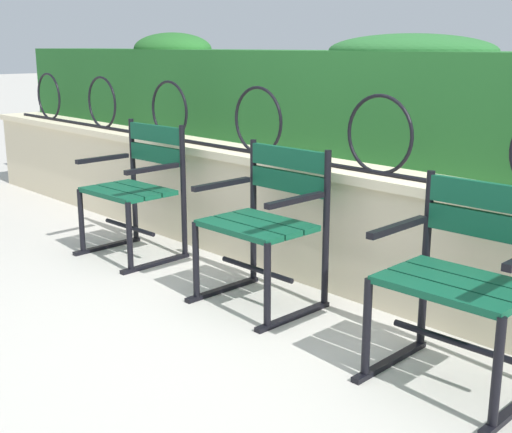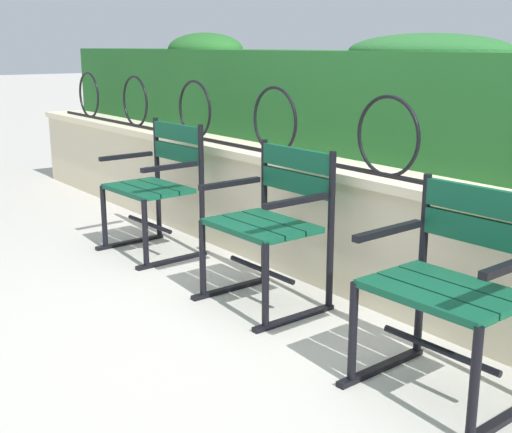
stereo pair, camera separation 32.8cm
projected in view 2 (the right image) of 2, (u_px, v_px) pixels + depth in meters
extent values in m
plane|color=#BCB7AD|center=(241.00, 327.00, 3.36)|extent=(60.00, 60.00, 0.00)
cube|color=beige|center=(365.00, 236.00, 3.78)|extent=(8.56, 0.35, 0.64)
cube|color=beige|center=(367.00, 175.00, 3.70)|extent=(8.56, 0.41, 0.05)
cylinder|color=black|center=(358.00, 169.00, 3.64)|extent=(8.00, 0.02, 0.02)
torus|color=black|center=(89.00, 95.00, 6.28)|extent=(0.42, 0.02, 0.42)
torus|color=black|center=(135.00, 101.00, 5.57)|extent=(0.42, 0.02, 0.42)
torus|color=black|center=(195.00, 110.00, 4.86)|extent=(0.42, 0.02, 0.42)
torus|color=black|center=(275.00, 121.00, 4.15)|extent=(0.42, 0.02, 0.42)
torus|color=black|center=(388.00, 136.00, 3.44)|extent=(0.42, 0.02, 0.42)
cube|color=#236028|center=(427.00, 107.00, 3.88)|extent=(8.39, 0.58, 0.63)
ellipsoid|color=#256226|center=(205.00, 49.00, 5.61)|extent=(0.80, 0.52, 0.27)
ellipsoid|color=#245D2A|center=(426.00, 51.00, 3.83)|extent=(1.12, 0.52, 0.20)
cube|color=#0F4C33|center=(130.00, 191.00, 4.37)|extent=(0.55, 0.15, 0.03)
cube|color=#0F4C33|center=(148.00, 189.00, 4.45)|extent=(0.55, 0.15, 0.03)
cube|color=#0F4C33|center=(166.00, 186.00, 4.54)|extent=(0.55, 0.15, 0.03)
cube|color=#0F4C33|center=(177.00, 132.00, 4.52)|extent=(0.54, 0.05, 0.11)
cube|color=#0F4C33|center=(178.00, 153.00, 4.55)|extent=(0.54, 0.05, 0.11)
cylinder|color=black|center=(202.00, 191.00, 4.40)|extent=(0.04, 0.04, 0.87)
cylinder|color=black|center=(145.00, 234.00, 4.19)|extent=(0.04, 0.04, 0.44)
cube|color=black|center=(172.00, 260.00, 4.36)|extent=(0.06, 0.52, 0.02)
cube|color=black|center=(169.00, 167.00, 4.21)|extent=(0.05, 0.40, 0.03)
cylinder|color=black|center=(158.00, 179.00, 4.81)|extent=(0.04, 0.04, 0.87)
cylinder|color=black|center=(104.00, 218.00, 4.59)|extent=(0.04, 0.04, 0.44)
cube|color=black|center=(130.00, 242.00, 4.76)|extent=(0.06, 0.52, 0.02)
cube|color=black|center=(126.00, 156.00, 4.61)|extent=(0.05, 0.40, 0.03)
cylinder|color=black|center=(149.00, 224.00, 4.51)|extent=(0.52, 0.05, 0.03)
cube|color=#0F4C33|center=(240.00, 230.00, 3.46)|extent=(0.55, 0.14, 0.03)
cube|color=#0F4C33|center=(261.00, 225.00, 3.54)|extent=(0.55, 0.14, 0.03)
cube|color=#0F4C33|center=(281.00, 221.00, 3.62)|extent=(0.55, 0.14, 0.03)
cube|color=#0F4C33|center=(297.00, 159.00, 3.61)|extent=(0.55, 0.04, 0.11)
cube|color=#0F4C33|center=(296.00, 182.00, 3.64)|extent=(0.55, 0.04, 0.11)
cylinder|color=black|center=(331.00, 232.00, 3.48)|extent=(0.04, 0.04, 0.84)
cylinder|color=black|center=(265.00, 287.00, 3.27)|extent=(0.04, 0.04, 0.44)
cube|color=black|center=(294.00, 318.00, 3.44)|extent=(0.05, 0.52, 0.02)
cube|color=black|center=(296.00, 201.00, 3.29)|extent=(0.04, 0.40, 0.03)
cylinder|color=black|center=(264.00, 212.00, 3.90)|extent=(0.04, 0.04, 0.84)
cylinder|color=black|center=(203.00, 260.00, 3.69)|extent=(0.04, 0.04, 0.44)
cube|color=black|center=(231.00, 288.00, 3.86)|extent=(0.05, 0.52, 0.02)
cube|color=black|center=(230.00, 184.00, 3.71)|extent=(0.04, 0.40, 0.03)
cylinder|color=black|center=(261.00, 269.00, 3.60)|extent=(0.52, 0.04, 0.03)
cube|color=#0F4C33|center=(421.00, 299.00, 2.51)|extent=(0.57, 0.15, 0.03)
cube|color=#0F4C33|center=(443.00, 291.00, 2.60)|extent=(0.57, 0.15, 0.03)
cube|color=#0F4C33|center=(464.00, 284.00, 2.68)|extent=(0.57, 0.15, 0.03)
cube|color=#0F4C33|center=(486.00, 202.00, 2.67)|extent=(0.56, 0.05, 0.11)
cube|color=#0F4C33|center=(483.00, 232.00, 2.70)|extent=(0.56, 0.05, 0.11)
cylinder|color=black|center=(474.00, 387.00, 2.32)|extent=(0.04, 0.04, 0.44)
cube|color=black|center=(500.00, 422.00, 2.49)|extent=(0.06, 0.52, 0.02)
cylinder|color=black|center=(422.00, 267.00, 2.96)|extent=(0.04, 0.04, 0.83)
cylinder|color=black|center=(353.00, 334.00, 2.75)|extent=(0.04, 0.04, 0.44)
cube|color=black|center=(382.00, 367.00, 2.91)|extent=(0.06, 0.52, 0.02)
cube|color=black|center=(388.00, 231.00, 2.76)|extent=(0.05, 0.40, 0.03)
cylinder|color=black|center=(439.00, 349.00, 2.66)|extent=(0.54, 0.05, 0.03)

